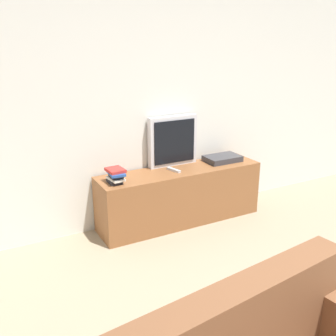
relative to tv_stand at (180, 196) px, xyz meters
name	(u,v)px	position (x,y,z in m)	size (l,w,h in m)	color
wall_back	(152,99)	(-0.19, 0.27, 1.00)	(9.00, 0.06, 2.60)	silver
tv_stand	(180,196)	(0.00, 0.00, 0.00)	(1.78, 0.44, 0.59)	brown
television	(173,141)	(0.00, 0.17, 0.56)	(0.55, 0.09, 0.53)	silver
book_stack	(115,175)	(-0.74, -0.05, 0.37)	(0.16, 0.22, 0.14)	black
remote_on_stand	(174,170)	(-0.09, -0.01, 0.31)	(0.08, 0.18, 0.02)	#B7B7B7
set_top_box	(222,159)	(0.56, 0.03, 0.33)	(0.39, 0.25, 0.06)	#333338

